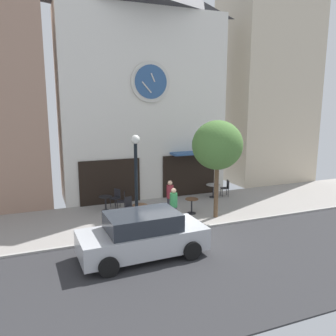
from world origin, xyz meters
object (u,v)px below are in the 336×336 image
(cafe_chair_near_tree, at_px, (116,196))
(cafe_table_leftmost, at_px, (106,201))
(cafe_table_rightmost, at_px, (140,210))
(cafe_chair_left_end, at_px, (130,205))
(cafe_table_near_curb, at_px, (213,188))
(pedestrian_maroon, at_px, (170,198))
(cafe_chair_under_awning, at_px, (226,187))
(cafe_chair_corner, at_px, (150,214))
(cafe_table_center_right, at_px, (192,204))
(street_tree, at_px, (217,145))
(street_lamp, at_px, (136,182))
(parked_car_silver, at_px, (143,235))
(pedestrian_green, at_px, (174,207))
(cafe_chair_right_end, at_px, (123,200))

(cafe_chair_near_tree, bearing_deg, cafe_table_leftmost, -141.23)
(cafe_table_rightmost, bearing_deg, cafe_table_leftmost, 121.02)
(cafe_chair_left_end, bearing_deg, cafe_table_near_curb, 14.57)
(cafe_chair_near_tree, relative_size, pedestrian_maroon, 0.54)
(cafe_table_rightmost, xyz_separation_m, cafe_chair_under_awning, (5.67, 2.12, 0.02))
(cafe_table_near_curb, distance_m, cafe_chair_corner, 5.51)
(cafe_table_rightmost, distance_m, cafe_table_center_right, 2.56)
(street_tree, xyz_separation_m, cafe_table_rightmost, (-3.37, 0.78, -2.80))
(street_lamp, distance_m, cafe_chair_near_tree, 3.50)
(cafe_table_rightmost, height_order, parked_car_silver, parked_car_silver)
(street_tree, xyz_separation_m, pedestrian_maroon, (-1.88, 0.94, -2.44))
(cafe_chair_near_tree, bearing_deg, parked_car_silver, -94.19)
(cafe_chair_near_tree, distance_m, parked_car_silver, 5.87)
(cafe_table_center_right, relative_size, pedestrian_green, 0.43)
(cafe_table_leftmost, bearing_deg, pedestrian_green, -53.43)
(cafe_chair_near_tree, height_order, pedestrian_green, pedestrian_green)
(street_lamp, height_order, cafe_table_near_curb, street_lamp)
(cafe_chair_under_awning, bearing_deg, cafe_chair_left_end, -167.47)
(street_lamp, distance_m, pedestrian_green, 1.92)
(street_lamp, relative_size, cafe_table_center_right, 5.38)
(cafe_table_rightmost, distance_m, cafe_chair_left_end, 0.85)
(street_lamp, xyz_separation_m, cafe_table_center_right, (2.93, 0.81, -1.50))
(cafe_table_leftmost, height_order, cafe_table_rightmost, cafe_table_leftmost)
(street_tree, xyz_separation_m, cafe_table_center_right, (-0.82, 0.84, -2.83))
(cafe_chair_near_tree, bearing_deg, cafe_chair_right_end, -77.28)
(pedestrian_green, xyz_separation_m, parked_car_silver, (-2.07, -2.27, -0.10))
(cafe_table_center_right, xyz_separation_m, cafe_chair_near_tree, (-3.07, 2.37, 0.05))
(pedestrian_maroon, bearing_deg, cafe_table_near_curb, 30.50)
(cafe_table_rightmost, bearing_deg, street_tree, -13.08)
(cafe_chair_near_tree, bearing_deg, cafe_chair_left_end, -80.62)
(cafe_table_leftmost, distance_m, cafe_chair_left_end, 1.43)
(cafe_table_near_curb, height_order, cafe_chair_right_end, cafe_chair_right_end)
(pedestrian_maroon, height_order, parked_car_silver, pedestrian_maroon)
(street_lamp, xyz_separation_m, cafe_chair_right_end, (0.01, 2.48, -1.45))
(cafe_table_near_curb, distance_m, cafe_chair_under_awning, 0.81)
(cafe_table_center_right, xyz_separation_m, parked_car_silver, (-3.50, -3.48, 0.28))
(cafe_table_near_curb, bearing_deg, street_lamp, -151.09)
(cafe_table_center_right, height_order, cafe_chair_right_end, cafe_chair_right_end)
(cafe_table_center_right, bearing_deg, pedestrian_green, -139.56)
(street_tree, relative_size, parked_car_silver, 1.01)
(cafe_chair_left_end, bearing_deg, cafe_chair_corner, -74.69)
(cafe_chair_near_tree, bearing_deg, street_lamp, -87.44)
(cafe_table_rightmost, bearing_deg, cafe_chair_under_awning, 20.55)
(street_lamp, height_order, pedestrian_maroon, street_lamp)
(cafe_chair_under_awning, relative_size, cafe_chair_left_end, 1.00)
(cafe_chair_left_end, distance_m, pedestrian_maroon, 1.89)
(cafe_table_center_right, xyz_separation_m, pedestrian_maroon, (-1.07, 0.10, 0.38))
(cafe_table_leftmost, bearing_deg, cafe_chair_right_end, -13.15)
(cafe_table_center_right, distance_m, parked_car_silver, 4.95)
(cafe_table_near_curb, relative_size, cafe_chair_corner, 0.87)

